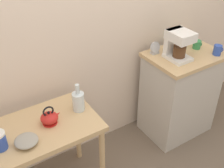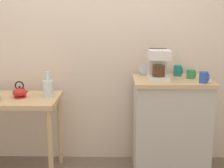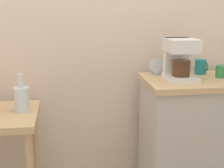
{
  "view_description": "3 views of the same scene",
  "coord_description": "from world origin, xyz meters",
  "px_view_note": "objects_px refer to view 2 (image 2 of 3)",
  "views": [
    {
      "loc": [
        -1.09,
        -1.58,
        2.11
      ],
      "look_at": [
        -0.13,
        -0.08,
        0.92
      ],
      "focal_mm": 45.35,
      "sensor_mm": 36.0,
      "label": 1
    },
    {
      "loc": [
        0.22,
        -2.64,
        1.44
      ],
      "look_at": [
        0.18,
        -0.07,
        0.87
      ],
      "focal_mm": 48.73,
      "sensor_mm": 36.0,
      "label": 2
    },
    {
      "loc": [
        -0.12,
        -2.05,
        1.37
      ],
      "look_at": [
        0.15,
        -0.1,
        0.91
      ],
      "focal_mm": 54.98,
      "sensor_mm": 36.0,
      "label": 3
    }
  ],
  "objects_px": {
    "mug_tall_green": "(191,74)",
    "mug_dark_teal": "(178,70)",
    "teakettle": "(20,92)",
    "glass_carafe_vase": "(48,88)",
    "table_clock": "(144,70)",
    "mug_blue": "(204,77)",
    "coffee_maker": "(158,63)"
  },
  "relations": [
    {
      "from": "coffee_maker",
      "to": "mug_blue",
      "type": "relative_size",
      "value": 2.8
    },
    {
      "from": "coffee_maker",
      "to": "table_clock",
      "type": "bearing_deg",
      "value": 122.41
    },
    {
      "from": "glass_carafe_vase",
      "to": "mug_tall_green",
      "type": "relative_size",
      "value": 2.86
    },
    {
      "from": "mug_tall_green",
      "to": "mug_blue",
      "type": "xyz_separation_m",
      "value": [
        0.06,
        -0.19,
        0.01
      ]
    },
    {
      "from": "glass_carafe_vase",
      "to": "coffee_maker",
      "type": "relative_size",
      "value": 0.88
    },
    {
      "from": "glass_carafe_vase",
      "to": "table_clock",
      "type": "height_order",
      "value": "table_clock"
    },
    {
      "from": "glass_carafe_vase",
      "to": "mug_blue",
      "type": "relative_size",
      "value": 2.47
    },
    {
      "from": "mug_blue",
      "to": "teakettle",
      "type": "bearing_deg",
      "value": 175.45
    },
    {
      "from": "mug_dark_teal",
      "to": "coffee_maker",
      "type": "bearing_deg",
      "value": -142.61
    },
    {
      "from": "mug_blue",
      "to": "mug_dark_teal",
      "type": "relative_size",
      "value": 0.94
    },
    {
      "from": "mug_tall_green",
      "to": "glass_carafe_vase",
      "type": "bearing_deg",
      "value": -178.31
    },
    {
      "from": "mug_dark_teal",
      "to": "table_clock",
      "type": "xyz_separation_m",
      "value": [
        -0.31,
        0.01,
        0.0
      ]
    },
    {
      "from": "teakettle",
      "to": "mug_dark_teal",
      "type": "distance_m",
      "value": 1.45
    },
    {
      "from": "table_clock",
      "to": "mug_blue",
      "type": "bearing_deg",
      "value": -34.48
    },
    {
      "from": "mug_tall_green",
      "to": "mug_dark_teal",
      "type": "bearing_deg",
      "value": 128.6
    },
    {
      "from": "mug_blue",
      "to": "mug_dark_teal",
      "type": "height_order",
      "value": "mug_dark_teal"
    },
    {
      "from": "glass_carafe_vase",
      "to": "coffee_maker",
      "type": "bearing_deg",
      "value": 0.04
    },
    {
      "from": "teakettle",
      "to": "glass_carafe_vase",
      "type": "distance_m",
      "value": 0.25
    },
    {
      "from": "mug_dark_teal",
      "to": "table_clock",
      "type": "height_order",
      "value": "table_clock"
    },
    {
      "from": "table_clock",
      "to": "coffee_maker",
      "type": "bearing_deg",
      "value": -57.59
    },
    {
      "from": "teakettle",
      "to": "mug_tall_green",
      "type": "distance_m",
      "value": 1.53
    },
    {
      "from": "table_clock",
      "to": "teakettle",
      "type": "bearing_deg",
      "value": -170.17
    },
    {
      "from": "glass_carafe_vase",
      "to": "coffee_maker",
      "type": "height_order",
      "value": "coffee_maker"
    },
    {
      "from": "teakettle",
      "to": "glass_carafe_vase",
      "type": "relative_size",
      "value": 0.68
    },
    {
      "from": "mug_tall_green",
      "to": "teakettle",
      "type": "bearing_deg",
      "value": -177.59
    },
    {
      "from": "mug_blue",
      "to": "table_clock",
      "type": "height_order",
      "value": "table_clock"
    },
    {
      "from": "mug_blue",
      "to": "mug_dark_teal",
      "type": "xyz_separation_m",
      "value": [
        -0.15,
        0.31,
        0.0
      ]
    },
    {
      "from": "teakettle",
      "to": "table_clock",
      "type": "relative_size",
      "value": 1.38
    },
    {
      "from": "coffee_maker",
      "to": "table_clock",
      "type": "distance_m",
      "value": 0.22
    },
    {
      "from": "mug_tall_green",
      "to": "table_clock",
      "type": "relative_size",
      "value": 0.71
    },
    {
      "from": "coffee_maker",
      "to": "table_clock",
      "type": "height_order",
      "value": "coffee_maker"
    },
    {
      "from": "glass_carafe_vase",
      "to": "table_clock",
      "type": "xyz_separation_m",
      "value": [
        0.87,
        0.17,
        0.14
      ]
    }
  ]
}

